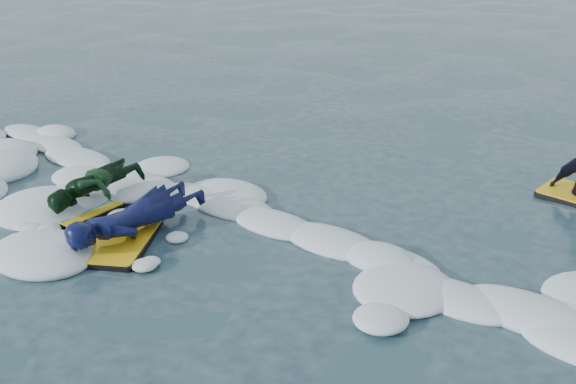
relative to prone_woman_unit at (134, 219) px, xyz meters
The scene contains 4 objects.
ground 0.58m from the prone_woman_unit, 42.59° to the right, with size 120.00×120.00×0.00m, color #19353C.
foam_band 0.82m from the prone_woman_unit, 59.84° to the left, with size 12.00×3.10×0.30m, color white, non-canonical shape.
prone_woman_unit is the anchor object (origin of this frame).
prone_child_unit 1.01m from the prone_woman_unit, 166.31° to the left, with size 0.65×1.31×0.51m.
Camera 1 is at (5.48, -4.41, 3.78)m, focal length 45.00 mm.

